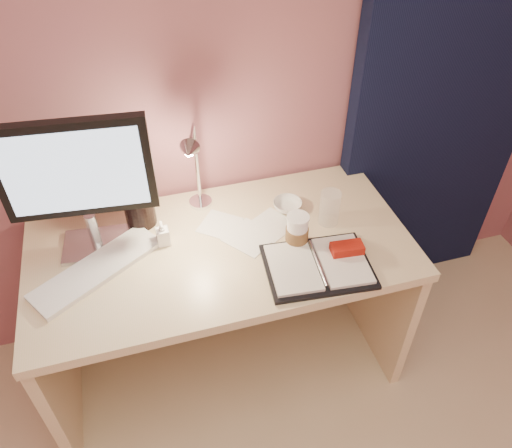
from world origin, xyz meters
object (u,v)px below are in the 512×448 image
object	(u,v)px
lotion_bottle	(163,233)
keyboard	(98,269)
coffee_cup	(297,232)
desk	(219,273)
monitor	(78,177)
clear_cup	(330,208)
desk_lamp	(209,166)
planner	(320,264)
bowl	(288,205)
dark_jar	(139,206)

from	to	relation	value
lotion_bottle	keyboard	bearing A→B (deg)	-162.86
coffee_cup	desk	bearing A→B (deg)	151.96
monitor	coffee_cup	bearing A→B (deg)	-9.48
clear_cup	desk_lamp	bearing A→B (deg)	160.60
lotion_bottle	desk_lamp	world-z (taller)	desk_lamp
lotion_bottle	desk_lamp	distance (m)	0.30
desk_lamp	clear_cup	bearing A→B (deg)	-3.15
planner	desk_lamp	world-z (taller)	desk_lamp
desk	bowl	world-z (taller)	bowl
desk	bowl	bearing A→B (deg)	10.73
monitor	dark_jar	distance (m)	0.30
monitor	keyboard	size ratio (longest dim) A/B	1.11
desk	clear_cup	distance (m)	0.52
planner	monitor	bearing A→B (deg)	161.98
lotion_bottle	coffee_cup	bearing A→B (deg)	-16.88
keyboard	lotion_bottle	distance (m)	0.26
keyboard	planner	world-z (taller)	planner
bowl	desk_lamp	bearing A→B (deg)	173.32
coffee_cup	bowl	bearing A→B (deg)	80.35
keyboard	lotion_bottle	xyz separation A→B (m)	(0.24, 0.07, 0.04)
desk	coffee_cup	xyz separation A→B (m)	(0.27, -0.14, 0.29)
keyboard	dark_jar	distance (m)	0.29
monitor	keyboard	bearing A→B (deg)	-87.24
monitor	planner	distance (m)	0.87
bowl	desk_lamp	size ratio (longest dim) A/B	0.29
desk	coffee_cup	bearing A→B (deg)	-28.04
desk	lotion_bottle	size ratio (longest dim) A/B	13.92
clear_cup	keyboard	bearing A→B (deg)	-178.77
clear_cup	dark_jar	size ratio (longest dim) A/B	0.84
desk_lamp	coffee_cup	bearing A→B (deg)	-25.50
monitor	keyboard	xyz separation A→B (m)	(-0.01, -0.13, -0.30)
desk	lotion_bottle	bearing A→B (deg)	-179.61
monitor	planner	world-z (taller)	monitor
clear_cup	desk_lamp	xyz separation A→B (m)	(-0.42, 0.15, 0.18)
coffee_cup	desk_lamp	bearing A→B (deg)	138.24
dark_jar	coffee_cup	bearing A→B (deg)	-27.95
desk	monitor	distance (m)	0.69
planner	bowl	size ratio (longest dim) A/B	3.43
clear_cup	lotion_bottle	xyz separation A→B (m)	(-0.63, 0.06, -0.02)
clear_cup	bowl	size ratio (longest dim) A/B	1.21
dark_jar	desk_lamp	bearing A→B (deg)	-9.92
clear_cup	bowl	distance (m)	0.18
desk	planner	bearing A→B (deg)	-41.47
monitor	bowl	size ratio (longest dim) A/B	4.61
coffee_cup	clear_cup	xyz separation A→B (m)	(0.16, 0.09, 0.01)
keyboard	coffee_cup	world-z (taller)	coffee_cup
coffee_cup	bowl	xyz separation A→B (m)	(0.03, 0.20, -0.05)
desk	desk_lamp	size ratio (longest dim) A/B	3.59
monitor	lotion_bottle	distance (m)	0.36
clear_cup	desk_lamp	distance (m)	0.48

